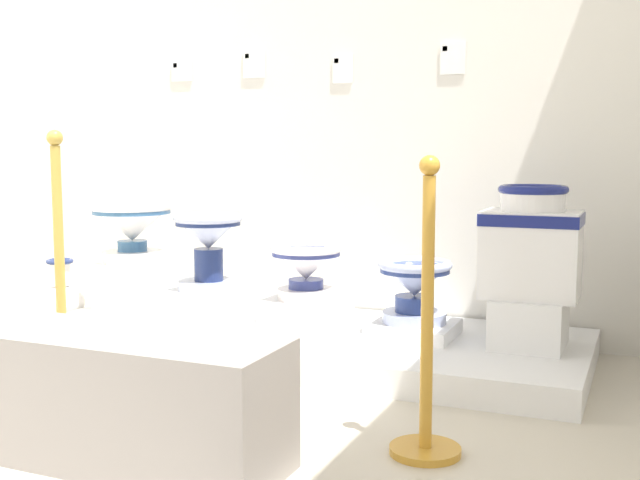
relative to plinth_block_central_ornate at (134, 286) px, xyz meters
The scene contains 20 objects.
wall_back 1.72m from the plinth_block_central_ornate, 27.46° to the left, with size 3.47×0.06×3.08m, color white.
display_platform 1.03m from the plinth_block_central_ornate, ahead, with size 2.56×1.02×0.12m, color white.
plinth_block_central_ornate is the anchor object (origin of this frame).
antique_toilet_central_ornate 0.33m from the plinth_block_central_ornate, 90.00° to the left, with size 0.42×0.42×0.31m.
plinth_block_leftmost 0.47m from the plinth_block_central_ornate, ahead, with size 0.40×0.34×0.14m, color white.
antique_toilet_leftmost 0.54m from the plinth_block_central_ornate, ahead, with size 0.34×0.34×0.38m.
plinth_block_squat_floral 0.99m from the plinth_block_central_ornate, ahead, with size 0.38×0.29×0.13m, color white.
antique_toilet_squat_floral 1.01m from the plinth_block_central_ornate, ahead, with size 0.34×0.34×0.27m.
plinth_block_broad_patterned 1.53m from the plinth_block_central_ornate, ahead, with size 0.36×0.36×0.06m, color white.
antique_toilet_broad_patterned 1.53m from the plinth_block_central_ornate, ahead, with size 0.33×0.33×0.28m.
plinth_block_tall_cobalt 2.03m from the plinth_block_central_ornate, ahead, with size 0.30×0.35×0.21m, color white.
antique_toilet_tall_cobalt 2.05m from the plinth_block_central_ornate, ahead, with size 0.40×0.30×0.48m.
info_placard_first 1.25m from the plinth_block_central_ornate, 89.22° to the left, with size 0.13×0.01×0.11m.
info_placard_second 1.36m from the plinth_block_central_ornate, 46.21° to the left, with size 0.13×0.01×0.15m.
info_placard_third 1.57m from the plinth_block_central_ornate, 26.40° to the left, with size 0.11×0.01×0.14m.
info_placard_fourth 2.00m from the plinth_block_central_ornate, 17.38° to the left, with size 0.12×0.01×0.16m.
decorative_vase_corner 0.44m from the plinth_block_central_ornate, behind, with size 0.25×0.25×0.37m.
stanchion_post_near_left 0.96m from the plinth_block_central_ornate, 70.61° to the right, with size 0.25×0.25×1.04m.
stanchion_post_near_right 2.12m from the plinth_block_central_ornate, 28.72° to the right, with size 0.23×0.23×0.94m.
museum_bench 1.71m from the plinth_block_central_ornate, 57.77° to the right, with size 1.26×0.36×0.40m, color gray.
Camera 1 is at (3.11, -0.70, 0.95)m, focal length 43.74 mm.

